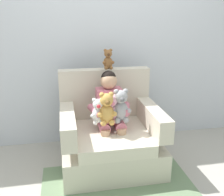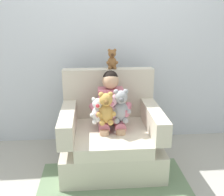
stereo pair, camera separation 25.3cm
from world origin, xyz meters
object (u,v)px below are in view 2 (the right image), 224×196
(armchair, at_px, (111,136))
(plush_grey, at_px, (121,107))
(plush_white, at_px, (98,111))
(plush_pink, at_px, (111,109))
(plush_brown_on_backrest, at_px, (112,60))
(seated_child, at_px, (111,107))
(plush_honey, at_px, (106,109))

(armchair, bearing_deg, plush_grey, -51.58)
(plush_white, bearing_deg, armchair, 31.85)
(plush_pink, xyz_separation_m, plush_brown_on_backrest, (0.04, 0.43, 0.41))
(plush_grey, xyz_separation_m, plush_pink, (-0.09, 0.00, -0.02))
(armchair, xyz_separation_m, seated_child, (0.01, 0.02, 0.31))
(plush_honey, bearing_deg, plush_pink, 35.51)
(plush_pink, bearing_deg, plush_honey, -133.26)
(seated_child, bearing_deg, plush_brown_on_backrest, 76.18)
(plush_grey, distance_m, plush_brown_on_backrest, 0.58)
(plush_honey, height_order, plush_brown_on_backrest, plush_brown_on_backrest)
(plush_brown_on_backrest, bearing_deg, plush_grey, -92.82)
(armchair, height_order, plush_honey, armchair)
(plush_grey, distance_m, plush_white, 0.23)
(armchair, xyz_separation_m, plush_brown_on_backrest, (0.04, 0.32, 0.76))
(plush_grey, xyz_separation_m, plush_brown_on_backrest, (-0.05, 0.43, 0.39))
(seated_child, bearing_deg, plush_honey, -117.20)
(armchair, height_order, plush_brown_on_backrest, plush_brown_on_backrest)
(armchair, xyz_separation_m, plush_white, (-0.14, -0.12, 0.33))
(seated_child, relative_size, plush_pink, 2.92)
(armchair, xyz_separation_m, plush_grey, (0.09, -0.11, 0.37))
(seated_child, relative_size, plush_white, 3.18)
(plush_grey, height_order, plush_brown_on_backrest, plush_brown_on_backrest)
(seated_child, height_order, plush_pink, seated_child)
(plush_white, distance_m, plush_brown_on_backrest, 0.63)
(plush_honey, distance_m, plush_pink, 0.07)
(seated_child, height_order, plush_grey, seated_child)
(plush_white, distance_m, plush_pink, 0.13)
(plush_honey, bearing_deg, plush_grey, 12.17)
(plush_honey, distance_m, plush_grey, 0.15)
(plush_grey, bearing_deg, plush_brown_on_backrest, 89.21)
(plush_pink, bearing_deg, plush_brown_on_backrest, 93.49)
(plush_honey, bearing_deg, armchair, 67.67)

